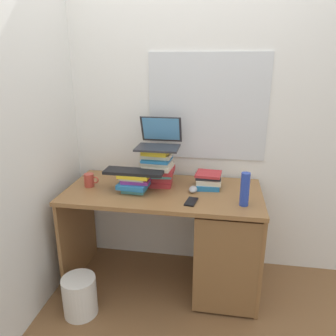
{
  "coord_description": "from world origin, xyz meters",
  "views": [
    {
      "loc": [
        0.39,
        -2.15,
        1.67
      ],
      "look_at": [
        0.04,
        -0.03,
        0.95
      ],
      "focal_mm": 34.8,
      "sensor_mm": 36.0,
      "label": 1
    }
  ],
  "objects_px": {
    "book_stack_side": "(208,180)",
    "keyboard": "(134,172)",
    "cell_phone": "(191,202)",
    "book_stack_keyboard_riser": "(134,182)",
    "wastebasket": "(80,296)",
    "book_stack_tall": "(158,167)",
    "mug": "(89,180)",
    "computer_mouse": "(193,189)",
    "water_bottle": "(245,189)",
    "desk": "(211,239)",
    "laptop": "(159,140)"
  },
  "relations": [
    {
      "from": "laptop",
      "to": "cell_phone",
      "type": "distance_m",
      "value": 0.55
    },
    {
      "from": "book_stack_keyboard_riser",
      "to": "laptop",
      "type": "distance_m",
      "value": 0.37
    },
    {
      "from": "wastebasket",
      "to": "keyboard",
      "type": "bearing_deg",
      "value": 52.23
    },
    {
      "from": "book_stack_side",
      "to": "wastebasket",
      "type": "bearing_deg",
      "value": -145.99
    },
    {
      "from": "book_stack_side",
      "to": "water_bottle",
      "type": "distance_m",
      "value": 0.38
    },
    {
      "from": "book_stack_keyboard_riser",
      "to": "book_stack_tall",
      "type": "bearing_deg",
      "value": 46.87
    },
    {
      "from": "desk",
      "to": "book_stack_keyboard_riser",
      "type": "bearing_deg",
      "value": -177.16
    },
    {
      "from": "laptop",
      "to": "computer_mouse",
      "type": "height_order",
      "value": "laptop"
    },
    {
      "from": "book_stack_side",
      "to": "computer_mouse",
      "type": "relative_size",
      "value": 1.88
    },
    {
      "from": "desk",
      "to": "book_stack_keyboard_riser",
      "type": "distance_m",
      "value": 0.7
    },
    {
      "from": "computer_mouse",
      "to": "mug",
      "type": "xyz_separation_m",
      "value": [
        -0.77,
        -0.02,
        0.03
      ]
    },
    {
      "from": "wastebasket",
      "to": "mug",
      "type": "bearing_deg",
      "value": 96.76
    },
    {
      "from": "book_stack_keyboard_riser",
      "to": "water_bottle",
      "type": "relative_size",
      "value": 1.06
    },
    {
      "from": "laptop",
      "to": "computer_mouse",
      "type": "distance_m",
      "value": 0.44
    },
    {
      "from": "book_stack_side",
      "to": "laptop",
      "type": "height_order",
      "value": "laptop"
    },
    {
      "from": "desk",
      "to": "wastebasket",
      "type": "relative_size",
      "value": 5.03
    },
    {
      "from": "book_stack_keyboard_riser",
      "to": "mug",
      "type": "relative_size",
      "value": 2.1
    },
    {
      "from": "laptop",
      "to": "wastebasket",
      "type": "height_order",
      "value": "laptop"
    },
    {
      "from": "book_stack_side",
      "to": "mug",
      "type": "distance_m",
      "value": 0.88
    },
    {
      "from": "wastebasket",
      "to": "desk",
      "type": "bearing_deg",
      "value": 25.84
    },
    {
      "from": "book_stack_side",
      "to": "mug",
      "type": "bearing_deg",
      "value": -171.61
    },
    {
      "from": "mug",
      "to": "wastebasket",
      "type": "xyz_separation_m",
      "value": [
        0.05,
        -0.42,
        -0.68
      ]
    },
    {
      "from": "desk",
      "to": "cell_phone",
      "type": "distance_m",
      "value": 0.41
    },
    {
      "from": "wastebasket",
      "to": "laptop",
      "type": "bearing_deg",
      "value": 53.65
    },
    {
      "from": "keyboard",
      "to": "cell_phone",
      "type": "height_order",
      "value": "keyboard"
    },
    {
      "from": "book_stack_side",
      "to": "keyboard",
      "type": "bearing_deg",
      "value": -162.56
    },
    {
      "from": "book_stack_tall",
      "to": "laptop",
      "type": "relative_size",
      "value": 0.9
    },
    {
      "from": "book_stack_tall",
      "to": "cell_phone",
      "type": "distance_m",
      "value": 0.42
    },
    {
      "from": "keyboard",
      "to": "water_bottle",
      "type": "bearing_deg",
      "value": -7.74
    },
    {
      "from": "laptop",
      "to": "cell_phone",
      "type": "bearing_deg",
      "value": -50.82
    },
    {
      "from": "book_stack_side",
      "to": "cell_phone",
      "type": "xyz_separation_m",
      "value": [
        -0.1,
        -0.29,
        -0.05
      ]
    },
    {
      "from": "book_stack_keyboard_riser",
      "to": "wastebasket",
      "type": "xyz_separation_m",
      "value": [
        -0.3,
        -0.39,
        -0.7
      ]
    },
    {
      "from": "mug",
      "to": "cell_phone",
      "type": "relative_size",
      "value": 0.82
    },
    {
      "from": "keyboard",
      "to": "book_stack_keyboard_riser",
      "type": "bearing_deg",
      "value": -45.13
    },
    {
      "from": "computer_mouse",
      "to": "wastebasket",
      "type": "bearing_deg",
      "value": -148.03
    },
    {
      "from": "book_stack_keyboard_riser",
      "to": "keyboard",
      "type": "bearing_deg",
      "value": 133.76
    },
    {
      "from": "keyboard",
      "to": "book_stack_side",
      "type": "bearing_deg",
      "value": 18.55
    },
    {
      "from": "laptop",
      "to": "water_bottle",
      "type": "bearing_deg",
      "value": -28.15
    },
    {
      "from": "book_stack_tall",
      "to": "book_stack_keyboard_riser",
      "type": "xyz_separation_m",
      "value": [
        -0.14,
        -0.15,
        -0.07
      ]
    },
    {
      "from": "book_stack_side",
      "to": "keyboard",
      "type": "height_order",
      "value": "keyboard"
    },
    {
      "from": "water_bottle",
      "to": "cell_phone",
      "type": "relative_size",
      "value": 1.63
    },
    {
      "from": "book_stack_keyboard_riser",
      "to": "wastebasket",
      "type": "distance_m",
      "value": 0.86
    },
    {
      "from": "book_stack_side",
      "to": "book_stack_tall",
      "type": "bearing_deg",
      "value": -177.73
    },
    {
      "from": "book_stack_tall",
      "to": "computer_mouse",
      "type": "xyz_separation_m",
      "value": [
        0.27,
        -0.09,
        -0.12
      ]
    },
    {
      "from": "laptop",
      "to": "computer_mouse",
      "type": "bearing_deg",
      "value": -29.45
    },
    {
      "from": "keyboard",
      "to": "computer_mouse",
      "type": "bearing_deg",
      "value": 9.03
    },
    {
      "from": "keyboard",
      "to": "wastebasket",
      "type": "xyz_separation_m",
      "value": [
        -0.3,
        -0.39,
        -0.78
      ]
    },
    {
      "from": "water_bottle",
      "to": "wastebasket",
      "type": "relative_size",
      "value": 0.79
    },
    {
      "from": "computer_mouse",
      "to": "water_bottle",
      "type": "relative_size",
      "value": 0.47
    },
    {
      "from": "cell_phone",
      "to": "book_stack_side",
      "type": "bearing_deg",
      "value": 80.85
    }
  ]
}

